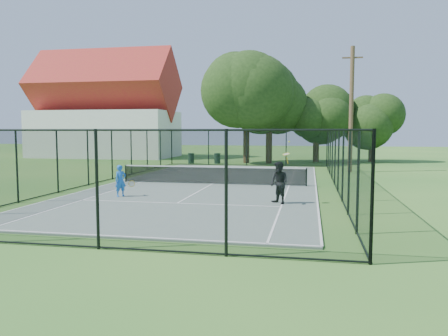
% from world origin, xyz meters
% --- Properties ---
extents(ground, '(120.00, 120.00, 0.00)m').
position_xyz_m(ground, '(0.00, 0.00, 0.00)').
color(ground, '#2A6221').
extents(tennis_court, '(11.00, 24.00, 0.06)m').
position_xyz_m(tennis_court, '(0.00, 0.00, 0.03)').
color(tennis_court, slate).
rests_on(tennis_court, ground).
extents(tennis_net, '(10.08, 0.08, 0.95)m').
position_xyz_m(tennis_net, '(0.00, 0.00, 0.58)').
color(tennis_net, black).
rests_on(tennis_net, tennis_court).
extents(fence, '(13.10, 26.10, 3.00)m').
position_xyz_m(fence, '(0.00, 0.00, 1.50)').
color(fence, black).
rests_on(fence, ground).
extents(tree_near_left, '(6.63, 6.63, 8.65)m').
position_xyz_m(tree_near_left, '(-0.47, 16.04, 5.32)').
color(tree_near_left, '#332114').
rests_on(tree_near_left, ground).
extents(tree_near_mid, '(7.06, 7.06, 9.23)m').
position_xyz_m(tree_near_mid, '(1.58, 15.92, 5.69)').
color(tree_near_mid, '#332114').
rests_on(tree_near_mid, ground).
extents(tree_near_right, '(5.24, 5.24, 7.23)m').
position_xyz_m(tree_near_right, '(5.71, 18.54, 4.59)').
color(tree_near_right, '#332114').
rests_on(tree_near_right, ground).
extents(tree_far_right, '(4.60, 4.60, 6.08)m').
position_xyz_m(tree_far_right, '(10.83, 19.81, 3.76)').
color(tree_far_right, '#332114').
rests_on(tree_far_right, ground).
extents(building, '(15.30, 8.15, 11.87)m').
position_xyz_m(building, '(-17.00, 22.00, 4.93)').
color(building, silver).
rests_on(building, ground).
extents(trash_bin_left, '(0.58, 0.58, 0.92)m').
position_xyz_m(trash_bin_left, '(-5.17, 14.41, 0.46)').
color(trash_bin_left, black).
rests_on(trash_bin_left, ground).
extents(trash_bin_right, '(0.58, 0.58, 0.91)m').
position_xyz_m(trash_bin_right, '(-2.88, 14.81, 0.46)').
color(trash_bin_right, black).
rests_on(trash_bin_right, ground).
extents(utility_pole, '(1.40, 0.30, 8.75)m').
position_xyz_m(utility_pole, '(7.95, 9.00, 4.44)').
color(utility_pole, '#4C3823').
rests_on(utility_pole, ground).
extents(player_blue, '(0.88, 0.60, 1.38)m').
position_xyz_m(player_blue, '(-2.97, -5.13, 0.75)').
color(player_blue, blue).
rests_on(player_blue, tennis_court).
extents(player_black, '(1.02, 1.12, 2.47)m').
position_xyz_m(player_black, '(3.98, -5.72, 0.90)').
color(player_black, black).
rests_on(player_black, tennis_court).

